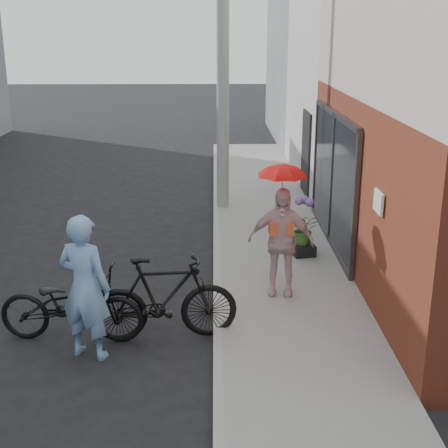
{
  "coord_description": "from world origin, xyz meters",
  "views": [
    {
      "loc": [
        0.91,
        -8.01,
        4.11
      ],
      "look_at": [
        1.06,
        1.5,
        1.1
      ],
      "focal_mm": 50.0,
      "sensor_mm": 36.0,
      "label": 1
    }
  ],
  "objects_px": {
    "utility_pole": "(223,56)",
    "bike_left": "(71,305)",
    "planter": "(303,249)",
    "officer": "(85,287)",
    "bike_right": "(164,299)",
    "kimono_woman": "(281,241)"
  },
  "relations": [
    {
      "from": "kimono_woman",
      "to": "bike_right",
      "type": "bearing_deg",
      "value": -134.7
    },
    {
      "from": "kimono_woman",
      "to": "utility_pole",
      "type": "bearing_deg",
      "value": 108.13
    },
    {
      "from": "bike_right",
      "to": "kimono_woman",
      "type": "distance_m",
      "value": 2.15
    },
    {
      "from": "officer",
      "to": "bike_left",
      "type": "distance_m",
      "value": 0.69
    },
    {
      "from": "officer",
      "to": "bike_right",
      "type": "bearing_deg",
      "value": -134.56
    },
    {
      "from": "bike_right",
      "to": "kimono_woman",
      "type": "bearing_deg",
      "value": -59.49
    },
    {
      "from": "bike_left",
      "to": "officer",
      "type": "bearing_deg",
      "value": -140.98
    },
    {
      "from": "kimono_woman",
      "to": "planter",
      "type": "height_order",
      "value": "kimono_woman"
    },
    {
      "from": "utility_pole",
      "to": "bike_right",
      "type": "relative_size",
      "value": 3.51
    },
    {
      "from": "utility_pole",
      "to": "kimono_woman",
      "type": "height_order",
      "value": "utility_pole"
    },
    {
      "from": "officer",
      "to": "kimono_woman",
      "type": "xyz_separation_m",
      "value": [
        2.66,
        1.71,
        0.01
      ]
    },
    {
      "from": "bike_right",
      "to": "planter",
      "type": "relative_size",
      "value": 5.12
    },
    {
      "from": "bike_left",
      "to": "bike_right",
      "type": "distance_m",
      "value": 1.26
    },
    {
      "from": "kimono_woman",
      "to": "planter",
      "type": "xyz_separation_m",
      "value": [
        0.61,
        1.7,
        -0.75
      ]
    },
    {
      "from": "bike_right",
      "to": "planter",
      "type": "bearing_deg",
      "value": -43.93
    },
    {
      "from": "utility_pole",
      "to": "bike_right",
      "type": "bearing_deg",
      "value": -98.06
    },
    {
      "from": "utility_pole",
      "to": "planter",
      "type": "relative_size",
      "value": 17.97
    },
    {
      "from": "utility_pole",
      "to": "planter",
      "type": "distance_m",
      "value": 4.86
    },
    {
      "from": "utility_pole",
      "to": "bike_left",
      "type": "bearing_deg",
      "value": -108.87
    },
    {
      "from": "planter",
      "to": "kimono_woman",
      "type": "bearing_deg",
      "value": -109.64
    },
    {
      "from": "planter",
      "to": "bike_right",
      "type": "bearing_deg",
      "value": -127.99
    },
    {
      "from": "officer",
      "to": "bike_right",
      "type": "distance_m",
      "value": 1.12
    }
  ]
}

